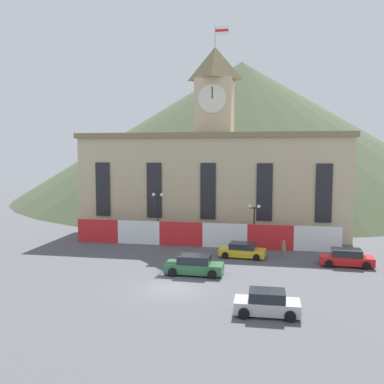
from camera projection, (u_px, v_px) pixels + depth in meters
The scene contains 11 objects.
ground_plane at pixel (171, 288), 30.61m from camera, with size 160.00×160.00×0.00m, color #4C4C51.
civic_building at pixel (214, 178), 52.16m from camera, with size 31.37×10.89×24.57m.
banner_fence at pixel (203, 235), 43.95m from camera, with size 27.46×0.12×2.49m.
hillside_backdrop at pixel (241, 130), 94.21m from camera, with size 95.59×95.59×29.24m, color #424C33.
street_lamp_far_left at pixel (158, 207), 45.39m from camera, with size 1.26×0.36×5.40m.
street_lamp_right at pixel (254, 216), 43.56m from camera, with size 1.26×0.36×4.40m.
car_green_wagon at pixel (194, 266), 34.08m from camera, with size 4.62×2.16×1.55m.
car_red_sedan at pixel (346, 258), 36.68m from camera, with size 4.46×2.24×1.45m.
car_silver_hatch at pixel (267, 304), 25.62m from camera, with size 3.93×2.06×1.50m.
car_yellow_coupe at pixel (242, 251), 39.63m from camera, with size 4.35×2.44×1.35m.
pedestrian at pixel (284, 248), 39.37m from camera, with size 0.50×0.50×1.65m.
Camera 1 is at (7.00, -29.03, 9.78)m, focal length 40.00 mm.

